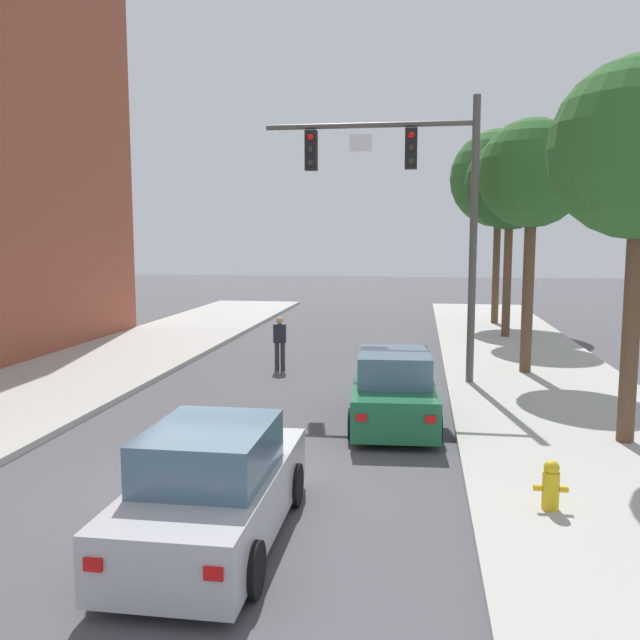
# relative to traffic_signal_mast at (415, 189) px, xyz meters

# --- Properties ---
(ground_plane) EXTENTS (120.00, 120.00, 0.00)m
(ground_plane) POSITION_rel_traffic_signal_mast_xyz_m (-3.05, -8.21, -5.30)
(ground_plane) COLOR #4C4C51
(traffic_signal_mast) EXTENTS (5.63, 0.38, 7.50)m
(traffic_signal_mast) POSITION_rel_traffic_signal_mast_xyz_m (0.00, 0.00, 0.00)
(traffic_signal_mast) COLOR #514C47
(traffic_signal_mast) RESTS_ON sidewalk_right
(car_lead_green) EXTENTS (2.02, 4.32, 1.60)m
(car_lead_green) POSITION_rel_traffic_signal_mast_xyz_m (-0.34, -3.89, -4.57)
(car_lead_green) COLOR #1E663D
(car_lead_green) RESTS_ON ground
(car_following_silver) EXTENTS (1.85, 4.25, 1.60)m
(car_following_silver) POSITION_rel_traffic_signal_mast_xyz_m (-2.45, -9.95, -4.57)
(car_following_silver) COLOR #B7B7BC
(car_following_silver) RESTS_ON ground
(pedestrian_crossing_road) EXTENTS (0.36, 0.22, 1.64)m
(pedestrian_crossing_road) POSITION_rel_traffic_signal_mast_xyz_m (-3.99, 1.53, -4.38)
(pedestrian_crossing_road) COLOR #333338
(pedestrian_crossing_road) RESTS_ON ground
(fire_hydrant) EXTENTS (0.48, 0.24, 0.72)m
(fire_hydrant) POSITION_rel_traffic_signal_mast_xyz_m (2.08, -8.56, -4.79)
(fire_hydrant) COLOR gold
(fire_hydrant) RESTS_ON sidewalk_right
(street_tree_second) EXTENTS (3.03, 3.03, 7.16)m
(street_tree_second) POSITION_rel_traffic_signal_mast_xyz_m (3.24, 1.63, 0.45)
(street_tree_second) COLOR brown
(street_tree_second) RESTS_ON sidewalk_right
(street_tree_third) EXTENTS (3.47, 3.47, 7.63)m
(street_tree_third) POSITION_rel_traffic_signal_mast_xyz_m (3.54, 8.77, 0.71)
(street_tree_third) COLOR brown
(street_tree_third) RESTS_ON sidewalk_right
(street_tree_farthest) EXTENTS (4.30, 4.30, 8.64)m
(street_tree_farthest) POSITION_rel_traffic_signal_mast_xyz_m (3.57, 13.00, 1.31)
(street_tree_farthest) COLOR brown
(street_tree_farthest) RESTS_ON sidewalk_right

